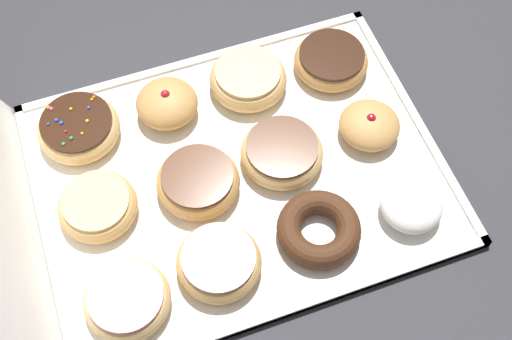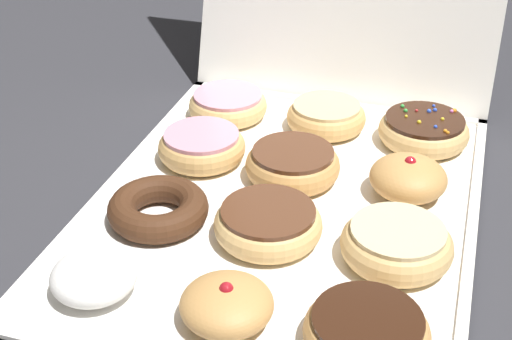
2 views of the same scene
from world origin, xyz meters
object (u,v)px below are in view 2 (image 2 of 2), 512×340
Objects in this scene: chocolate_frosted_donut_2 at (367,331)px; glazed_ring_donut_5 at (397,244)px; pink_frosted_donut_9 at (228,105)px; chocolate_frosted_donut_7 at (293,164)px; pink_frosted_donut_6 at (202,146)px; jelly_filled_donut_8 at (408,178)px; jelly_filled_donut_1 at (224,304)px; chocolate_frosted_donut_4 at (271,224)px; chocolate_cake_ring_donut_3 at (158,208)px; powdered_filled_donut_0 at (94,276)px; donut_box at (283,209)px; sprinkle_donut_11 at (424,130)px; glazed_ring_donut_10 at (326,116)px.

glazed_ring_donut_5 reaches higher than chocolate_frosted_donut_2.
chocolate_frosted_donut_7 is at bearing -45.85° from pink_frosted_donut_9.
jelly_filled_donut_8 reaches higher than pink_frosted_donut_6.
jelly_filled_donut_1 reaches higher than chocolate_frosted_donut_7.
pink_frosted_donut_6 is (-0.13, 0.14, 0.00)m from chocolate_frosted_donut_4.
chocolate_cake_ring_donut_3 is 0.96× the size of chocolate_frosted_donut_4.
jelly_filled_donut_8 reaches higher than chocolate_frosted_donut_7.
powdered_filled_donut_0 is 0.75× the size of chocolate_cake_ring_donut_3.
chocolate_frosted_donut_4 reaches higher than donut_box.
chocolate_frosted_donut_7 is at bearing 117.91° from chocolate_frosted_donut_2.
chocolate_frosted_donut_4 is 0.30m from pink_frosted_donut_9.
powdered_filled_donut_0 reaches higher than pink_frosted_donut_6.
glazed_ring_donut_5 reaches higher than pink_frosted_donut_9.
jelly_filled_donut_8 is 0.13m from sprinkle_donut_11.
jelly_filled_donut_1 reaches higher than pink_frosted_donut_6.
powdered_filled_donut_0 is at bearing -90.18° from pink_frosted_donut_9.
chocolate_frosted_donut_4 is at bearing 134.08° from chocolate_frosted_donut_2.
pink_frosted_donut_6 is (-0.13, 0.27, -0.00)m from jelly_filled_donut_1.
glazed_ring_donut_10 is 0.91× the size of sprinkle_donut_11.
chocolate_frosted_donut_7 reaches higher than glazed_ring_donut_10.
sprinkle_donut_11 is (0.14, 0.40, -0.00)m from jelly_filled_donut_1.
pink_frosted_donut_9 is 1.02× the size of glazed_ring_donut_10.
glazed_ring_donut_5 is 1.05× the size of pink_frosted_donut_9.
pink_frosted_donut_6 is (-0.13, 0.07, 0.02)m from donut_box.
glazed_ring_donut_5 is 0.13m from jelly_filled_donut_8.
powdered_filled_donut_0 reaches higher than chocolate_frosted_donut_2.
chocolate_frosted_donut_2 is at bearing -72.47° from glazed_ring_donut_10.
powdered_filled_donut_0 is at bearing -124.54° from sprinkle_donut_11.
pink_frosted_donut_9 is at bearing 89.82° from powdered_filled_donut_0.
powdered_filled_donut_0 reaches higher than chocolate_cake_ring_donut_3.
jelly_filled_donut_1 is 0.43m from sprinkle_donut_11.
chocolate_frosted_donut_4 is 1.09× the size of glazed_ring_donut_10.
donut_box is 0.15m from glazed_ring_donut_5.
powdered_filled_donut_0 is 0.14m from jelly_filled_donut_1.
donut_box is at bearing 93.38° from chocolate_frosted_donut_4.
jelly_filled_donut_1 is (-0.00, -0.20, 0.02)m from donut_box.
chocolate_cake_ring_donut_3 is 1.04× the size of glazed_ring_donut_10.
powdered_filled_donut_0 is 0.31m from glazed_ring_donut_5.
powdered_filled_donut_0 is at bearing -135.41° from jelly_filled_donut_8.
jelly_filled_donut_1 is 0.30m from jelly_filled_donut_8.
sprinkle_donut_11 is at bearing 90.11° from glazed_ring_donut_5.
sprinkle_donut_11 is at bearing 45.43° from chocolate_cake_ring_donut_3.
glazed_ring_donut_10 is at bearing 85.57° from chocolate_frosted_donut_7.
chocolate_frosted_donut_7 is (-0.01, 0.13, 0.00)m from chocolate_frosted_donut_4.
glazed_ring_donut_10 is (-0.13, 0.40, 0.00)m from chocolate_frosted_donut_2.
sprinkle_donut_11 is (0.13, 0.26, 0.00)m from chocolate_frosted_donut_4.
glazed_ring_donut_10 is at bearing 2.16° from pink_frosted_donut_9.
donut_box is at bearing 123.76° from chocolate_frosted_donut_2.
donut_box is 0.07m from chocolate_frosted_donut_7.
chocolate_frosted_donut_4 is 0.19m from pink_frosted_donut_6.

